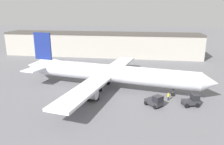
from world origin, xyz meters
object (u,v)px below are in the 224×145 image
(baggage_tug, at_px, (155,101))
(pushback_tug, at_px, (192,101))
(ground_crew_worker, at_px, (168,96))
(belt_loader_truck, at_px, (93,94))
(airplane, at_px, (108,73))

(baggage_tug, distance_m, pushback_tug, 6.86)
(ground_crew_worker, relative_size, baggage_tug, 0.45)
(belt_loader_truck, xyz_separation_m, pushback_tug, (18.89, -0.33, 0.01))
(ground_crew_worker, distance_m, pushback_tug, 4.53)
(airplane, xyz_separation_m, belt_loader_truck, (-1.79, -6.63, -2.59))
(baggage_tug, xyz_separation_m, pushback_tug, (6.75, 1.22, 0.01))
(ground_crew_worker, height_order, pushback_tug, pushback_tug)
(baggage_tug, height_order, belt_loader_truck, baggage_tug)
(ground_crew_worker, xyz_separation_m, pushback_tug, (4.06, -2.00, 0.17))
(airplane, height_order, belt_loader_truck, airplane)
(airplane, height_order, pushback_tug, airplane)
(ground_crew_worker, bearing_deg, airplane, 46.52)
(airplane, relative_size, pushback_tug, 13.58)
(ground_crew_worker, bearing_deg, baggage_tug, 117.40)
(ground_crew_worker, relative_size, belt_loader_truck, 0.53)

